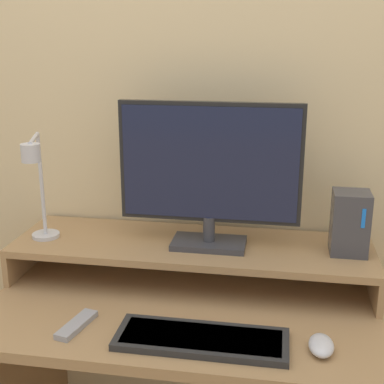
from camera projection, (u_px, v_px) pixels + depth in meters
The scene contains 9 objects.
wall_back at pixel (202, 113), 1.74m from camera, with size 6.00×0.05×2.50m.
desk at pixel (183, 370), 1.61m from camera, with size 1.11×0.65×0.76m.
monitor_shelf at pixel (192, 248), 1.66m from camera, with size 1.11×0.33×0.12m.
monitor at pixel (210, 171), 1.57m from camera, with size 0.54×0.13×0.44m.
desk_lamp at pixel (38, 183), 1.57m from camera, with size 0.12×0.22×0.34m.
router_dock at pixel (350, 223), 1.56m from camera, with size 0.11×0.10×0.19m.
keyboard at pixel (201, 339), 1.34m from camera, with size 0.43×0.15×0.02m.
mouse at pixel (321, 345), 1.30m from camera, with size 0.06×0.10×0.04m.
remote_control at pixel (77, 325), 1.41m from camera, with size 0.07×0.15×0.02m.
Camera 1 is at (0.26, -1.04, 1.50)m, focal length 50.00 mm.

